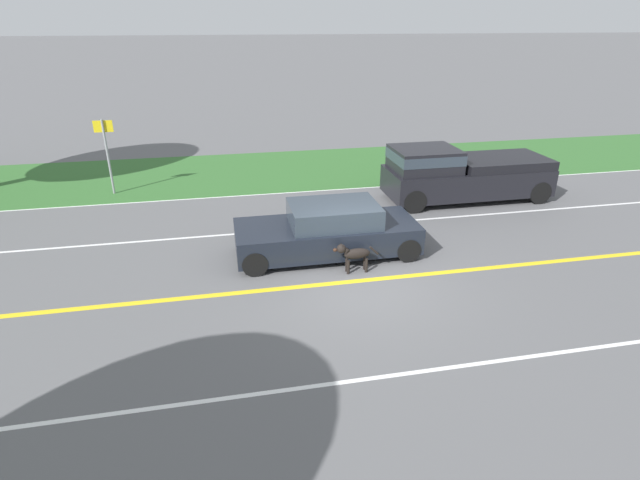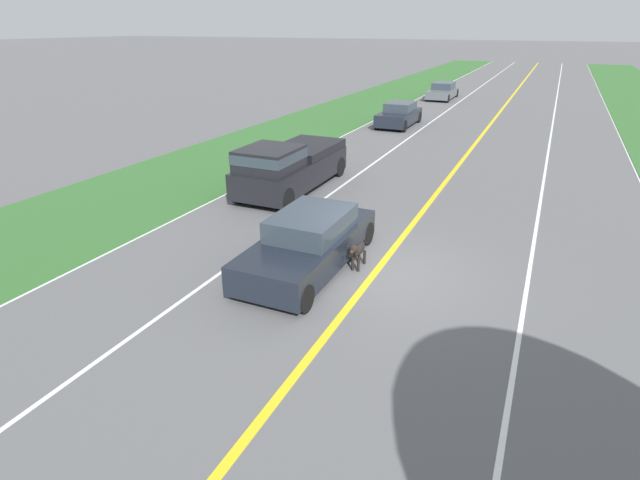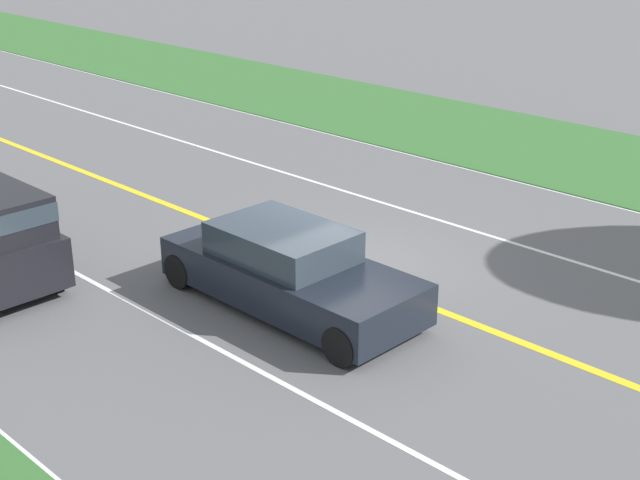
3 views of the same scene
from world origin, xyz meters
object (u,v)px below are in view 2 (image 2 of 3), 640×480
at_px(car_trailing_mid, 443,91).
at_px(ego_car, 309,242).
at_px(car_trailing_near, 399,115).
at_px(dog, 358,250).
at_px(pickup_truck, 289,165).

bearing_deg(car_trailing_mid, ego_car, 96.11).
bearing_deg(car_trailing_near, ego_car, 99.81).
xyz_separation_m(ego_car, car_trailing_mid, (3.47, -32.47, -0.04)).
xyz_separation_m(ego_car, dog, (-1.17, -0.38, -0.15)).
relative_size(ego_car, pickup_truck, 0.86).
bearing_deg(car_trailing_mid, dog, 98.23).
relative_size(ego_car, dog, 4.07).
bearing_deg(car_trailing_mid, pickup_truck, 90.10).
bearing_deg(dog, ego_car, 17.19).
distance_m(car_trailing_near, car_trailing_mid, 12.98).
relative_size(dog, car_trailing_near, 0.28).
relative_size(ego_car, car_trailing_mid, 1.04).
bearing_deg(pickup_truck, ego_car, 122.34).
bearing_deg(car_trailing_near, pickup_truck, 89.78).
bearing_deg(dog, pickup_truck, -48.46).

